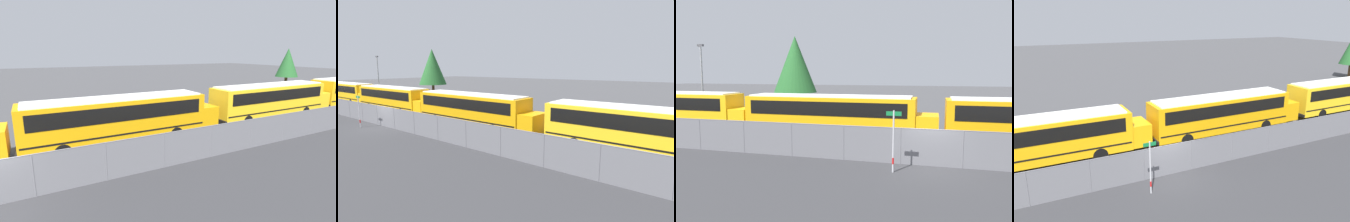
# 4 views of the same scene
# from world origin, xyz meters

# --- Properties ---
(ground_plane) EXTENTS (200.00, 200.00, 0.00)m
(ground_plane) POSITION_xyz_m (0.00, 0.00, 0.00)
(ground_plane) COLOR #424244
(fence) EXTENTS (93.22, 0.07, 1.89)m
(fence) POSITION_xyz_m (0.00, -0.00, 0.96)
(fence) COLOR #9EA0A5
(fence) RESTS_ON ground_plane
(school_bus_1) EXTENTS (13.03, 2.46, 3.13)m
(school_bus_1) POSITION_xyz_m (-19.81, 5.00, 1.86)
(school_bus_1) COLOR yellow
(school_bus_1) RESTS_ON ground_plane
(school_bus_2) EXTENTS (13.03, 2.46, 3.13)m
(school_bus_2) POSITION_xyz_m (-6.46, 4.60, 1.86)
(school_bus_2) COLOR #EDA80F
(school_bus_2) RESTS_ON ground_plane
(school_bus_3) EXTENTS (13.03, 2.46, 3.13)m
(school_bus_3) POSITION_xyz_m (6.86, 4.47, 1.86)
(school_bus_3) COLOR orange
(school_bus_3) RESTS_ON ground_plane
(school_bus_4) EXTENTS (13.03, 2.46, 3.13)m
(school_bus_4) POSITION_xyz_m (20.68, 4.65, 1.86)
(school_bus_4) COLOR yellow
(school_bus_4) RESTS_ON ground_plane
(street_sign) EXTENTS (0.70, 0.09, 2.93)m
(street_sign) POSITION_xyz_m (-1.70, -1.52, 1.56)
(street_sign) COLOR #B7B7BC
(street_sign) RESTS_ON ground_plane
(light_pole) EXTENTS (0.60, 0.24, 7.34)m
(light_pole) POSITION_xyz_m (-21.68, 10.65, 4.05)
(light_pole) COLOR gray
(light_pole) RESTS_ON ground_plane
(tree_1) EXTENTS (4.63, 4.63, 8.53)m
(tree_1) POSITION_xyz_m (-14.43, 16.47, 5.50)
(tree_1) COLOR #51381E
(tree_1) RESTS_ON ground_plane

